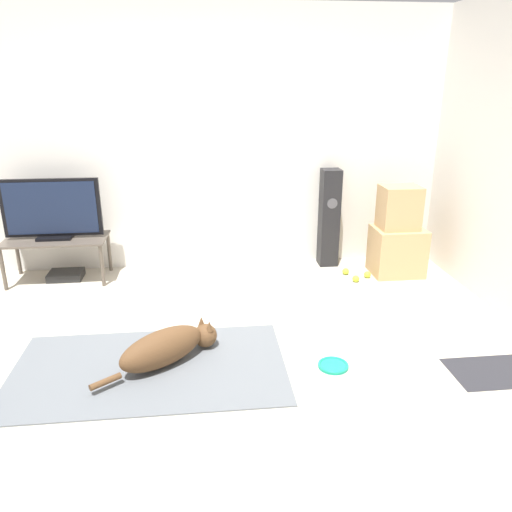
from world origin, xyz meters
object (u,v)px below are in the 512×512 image
object	(u,v)px
tv	(52,210)
tennis_ball_by_boxes	(367,275)
tennis_ball_loose_on_carpet	(346,271)
dog	(168,347)
tv_stand	(56,243)
tennis_ball_near_speaker	(356,279)
cardboard_box_upper	(399,207)
cardboard_box_lower	(397,251)
game_console	(66,275)
floor_speaker	(329,218)
frisbee	(333,365)

from	to	relation	value
tv	tennis_ball_by_boxes	size ratio (longest dim) A/B	13.72
tv	tennis_ball_loose_on_carpet	bearing A→B (deg)	-3.69
dog	tv_stand	xyz separation A→B (m)	(-1.14, 1.67, 0.24)
tv_stand	tennis_ball_near_speaker	world-z (taller)	tv_stand
tennis_ball_near_speaker	cardboard_box_upper	bearing A→B (deg)	22.80
tv	tennis_ball_near_speaker	distance (m)	2.97
tennis_ball_near_speaker	dog	bearing A→B (deg)	-143.32
dog	cardboard_box_upper	world-z (taller)	cardboard_box_upper
tv_stand	tennis_ball_loose_on_carpet	xyz separation A→B (m)	(2.83, -0.18, -0.34)
tennis_ball_near_speaker	cardboard_box_lower	bearing A→B (deg)	21.42
tv	tennis_ball_by_boxes	world-z (taller)	tv
cardboard_box_upper	game_console	distance (m)	3.34
cardboard_box_upper	tv	world-z (taller)	tv
dog	tennis_ball_loose_on_carpet	bearing A→B (deg)	41.49
game_console	cardboard_box_lower	bearing A→B (deg)	-3.82
cardboard_box_upper	tv	bearing A→B (deg)	176.58
tennis_ball_near_speaker	tennis_ball_loose_on_carpet	world-z (taller)	same
floor_speaker	tennis_ball_near_speaker	distance (m)	0.72
tv_stand	game_console	world-z (taller)	tv_stand
cardboard_box_lower	tv	size ratio (longest dim) A/B	0.54
cardboard_box_lower	game_console	distance (m)	3.31
dog	tennis_ball_loose_on_carpet	xyz separation A→B (m)	(1.69, 1.50, -0.10)
tennis_ball_by_boxes	game_console	distance (m)	2.99
cardboard_box_lower	cardboard_box_upper	size ratio (longest dim) A/B	1.17
dog	floor_speaker	xyz separation A→B (m)	(1.58, 1.82, 0.37)
cardboard_box_lower	tennis_ball_near_speaker	size ratio (longest dim) A/B	7.45
tv_stand	cardboard_box_upper	bearing A→B (deg)	-3.37
tennis_ball_loose_on_carpet	cardboard_box_upper	bearing A→B (deg)	-1.83
frisbee	game_console	distance (m)	2.90
cardboard_box_lower	cardboard_box_upper	world-z (taller)	cardboard_box_upper
frisbee	cardboard_box_upper	xyz separation A→B (m)	(1.05, 1.65, 0.67)
tv	tennis_ball_loose_on_carpet	xyz separation A→B (m)	(2.83, -0.18, -0.68)
cardboard_box_upper	tennis_ball_loose_on_carpet	world-z (taller)	cardboard_box_upper
cardboard_box_lower	tennis_ball_by_boxes	xyz separation A→B (m)	(-0.32, -0.09, -0.21)
tv_stand	tennis_ball_loose_on_carpet	size ratio (longest dim) A/B	14.44
floor_speaker	tennis_ball_loose_on_carpet	world-z (taller)	floor_speaker
game_console	tv_stand	bearing A→B (deg)	-156.00
cardboard_box_upper	tv	distance (m)	3.32
tv_stand	game_console	distance (m)	0.34
dog	tv	size ratio (longest dim) A/B	0.90
dog	cardboard_box_lower	bearing A→B (deg)	33.83
tennis_ball_near_speaker	floor_speaker	bearing A→B (deg)	106.59
dog	tv_stand	bearing A→B (deg)	124.14
floor_speaker	tennis_ball_near_speaker	size ratio (longest dim) A/B	15.36
dog	cardboard_box_upper	bearing A→B (deg)	34.15
dog	floor_speaker	size ratio (longest dim) A/B	0.81
cardboard_box_lower	tv_stand	xyz separation A→B (m)	(-3.34, 0.20, 0.14)
tennis_ball_near_speaker	tennis_ball_loose_on_carpet	bearing A→B (deg)	102.03
tv	tennis_ball_near_speaker	xyz separation A→B (m)	(2.87, -0.39, -0.68)
frisbee	tv	distance (m)	3.00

